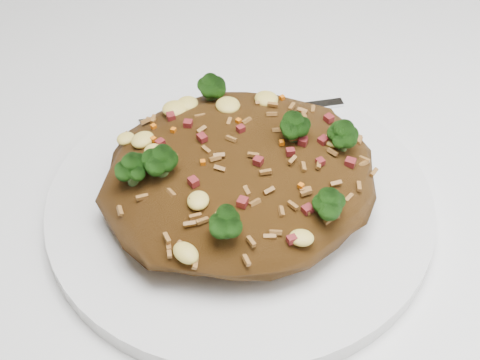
{
  "coord_description": "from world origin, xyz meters",
  "views": [
    {
      "loc": [
        -0.13,
        -0.34,
        1.1
      ],
      "look_at": [
        0.03,
        -0.05,
        0.78
      ],
      "focal_mm": 50.0,
      "sensor_mm": 36.0,
      "label": 1
    }
  ],
  "objects_px": {
    "plate": "(240,202)",
    "fried_rice": "(240,167)",
    "dining_table": "(182,251)",
    "fork": "(253,113)"
  },
  "relations": [
    {
      "from": "fork",
      "to": "dining_table",
      "type": "bearing_deg",
      "value": -150.33
    },
    {
      "from": "plate",
      "to": "fried_rice",
      "type": "xyz_separation_m",
      "value": [
        -0.0,
        -0.0,
        0.03
      ]
    },
    {
      "from": "dining_table",
      "to": "fried_rice",
      "type": "relative_size",
      "value": 6.38
    },
    {
      "from": "dining_table",
      "to": "fork",
      "type": "xyz_separation_m",
      "value": [
        0.08,
        0.02,
        0.11
      ]
    },
    {
      "from": "dining_table",
      "to": "fork",
      "type": "distance_m",
      "value": 0.13
    },
    {
      "from": "dining_table",
      "to": "plate",
      "type": "distance_m",
      "value": 0.11
    },
    {
      "from": "dining_table",
      "to": "plate",
      "type": "xyz_separation_m",
      "value": [
        0.03,
        -0.05,
        0.1
      ]
    },
    {
      "from": "plate",
      "to": "fried_rice",
      "type": "height_order",
      "value": "fried_rice"
    },
    {
      "from": "fried_rice",
      "to": "fork",
      "type": "height_order",
      "value": "fried_rice"
    },
    {
      "from": "fried_rice",
      "to": "plate",
      "type": "bearing_deg",
      "value": 73.03
    }
  ]
}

